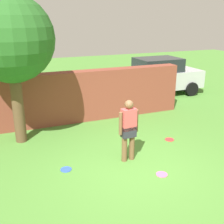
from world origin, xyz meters
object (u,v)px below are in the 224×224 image
at_px(tree, 10,40).
at_px(car, 157,76).
at_px(person, 129,128).
at_px(frisbee_red, 169,140).
at_px(frisbee_pink, 162,174).
at_px(frisbee_blue, 66,169).

distance_m(tree, car, 7.51).
bearing_deg(person, car, 49.03).
distance_m(car, frisbee_red, 5.35).
bearing_deg(person, frisbee_red, 16.99).
relative_size(car, frisbee_red, 15.60).
bearing_deg(frisbee_pink, frisbee_blue, 152.06).
height_order(frisbee_blue, frisbee_red, same).
height_order(person, frisbee_red, person).
height_order(person, frisbee_blue, person).
bearing_deg(frisbee_red, frisbee_blue, -170.80).
xyz_separation_m(frisbee_blue, frisbee_red, (3.32, 0.54, 0.00)).
relative_size(tree, frisbee_red, 15.45).
bearing_deg(car, frisbee_blue, 42.44).
bearing_deg(frisbee_red, person, -159.06).
distance_m(car, frisbee_pink, 7.36).
distance_m(frisbee_pink, frisbee_red, 2.06).
bearing_deg(tree, car, 25.54).
height_order(person, car, car).
relative_size(tree, person, 2.58).
xyz_separation_m(car, frisbee_red, (-2.36, -4.73, -0.85)).
relative_size(tree, frisbee_pink, 15.45).
distance_m(frisbee_blue, frisbee_red, 3.36).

